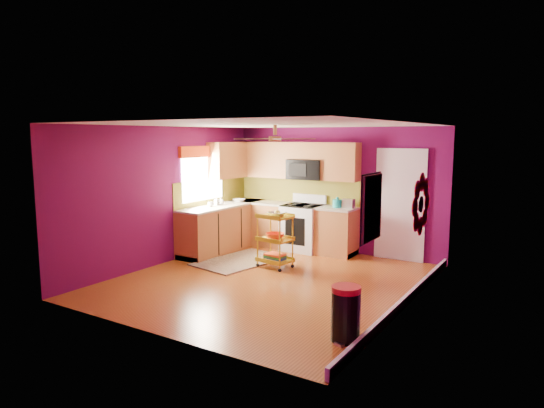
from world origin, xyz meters
The scene contains 18 objects.
ground centered at (0.00, 0.00, 0.00)m, with size 5.00×5.00×0.00m, color brown.
room_envelope centered at (0.03, 0.00, 1.63)m, with size 4.54×5.04×2.52m.
lower_cabinets centered at (-1.35, 1.82, 0.43)m, with size 2.81×2.31×0.94m.
electric_range centered at (-0.55, 2.17, 0.48)m, with size 0.76×0.66×1.13m.
upper_cabinetry centered at (-1.24, 2.17, 1.80)m, with size 2.80×2.30×1.26m.
left_window centered at (-2.22, 1.05, 1.74)m, with size 0.08×1.35×1.08m.
panel_door centered at (1.35, 2.47, 1.02)m, with size 0.95×0.11×2.15m.
right_wall_art centered at (2.23, -0.34, 1.44)m, with size 0.04×2.74×1.04m.
ceiling_fan centered at (0.00, 0.20, 2.29)m, with size 1.01×1.01×0.26m.
shag_rug centered at (-1.11, 0.76, 0.01)m, with size 1.03×1.69×0.02m, color black.
rolling_cart centered at (-0.34, 0.76, 0.54)m, with size 0.63×0.50×1.04m.
trash_can centered at (1.98, -1.47, 0.32)m, with size 0.42×0.42×0.64m.
teal_kettle centered at (0.19, 2.21, 1.02)m, with size 0.18×0.18×0.21m.
toaster centered at (0.40, 2.26, 1.03)m, with size 0.22×0.15×0.18m, color beige.
soap_bottle_a centered at (-2.00, 1.20, 1.03)m, with size 0.08×0.08×0.18m, color #EA3F72.
soap_bottle_b centered at (-1.96, 1.29, 1.02)m, with size 0.13×0.13×0.16m, color white.
counter_dish centered at (-1.94, 1.88, 0.97)m, with size 0.25×0.25×0.06m, color white.
counter_cup centered at (-1.99, 0.99, 0.99)m, with size 0.12×0.12×0.09m, color white.
Camera 1 is at (4.08, -6.40, 2.33)m, focal length 32.00 mm.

